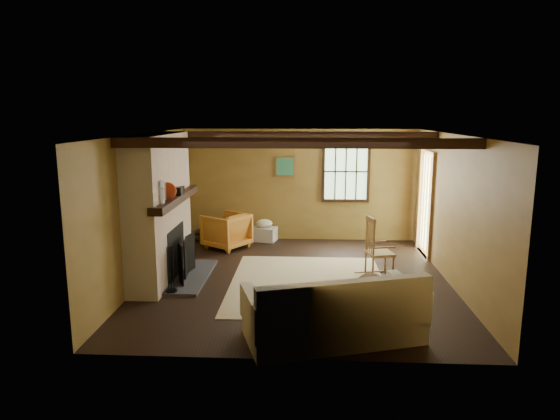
# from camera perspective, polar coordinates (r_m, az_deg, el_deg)

# --- Properties ---
(ground) EXTENTS (5.50, 5.50, 0.00)m
(ground) POSITION_cam_1_polar(r_m,az_deg,el_deg) (8.39, 1.81, -7.96)
(ground) COLOR black
(ground) RESTS_ON ground
(room_envelope) EXTENTS (5.02, 5.52, 2.44)m
(room_envelope) POSITION_cam_1_polar(r_m,az_deg,el_deg) (8.26, 3.45, 3.40)
(room_envelope) COLOR olive
(room_envelope) RESTS_ON ground
(fireplace) EXTENTS (1.02, 2.30, 2.40)m
(fireplace) POSITION_cam_1_polar(r_m,az_deg,el_deg) (8.44, -13.44, -0.37)
(fireplace) COLOR #A45F3F
(fireplace) RESTS_ON ground
(rug) EXTENTS (2.50, 3.00, 0.01)m
(rug) POSITION_cam_1_polar(r_m,az_deg,el_deg) (8.20, 3.19, -8.41)
(rug) COLOR tan
(rug) RESTS_ON ground
(rocking_chair) EXTENTS (0.82, 0.55, 1.04)m
(rocking_chair) POSITION_cam_1_polar(r_m,az_deg,el_deg) (8.60, 11.09, -4.62)
(rocking_chair) COLOR tan
(rocking_chair) RESTS_ON ground
(sofa) EXTENTS (2.32, 1.53, 0.86)m
(sofa) POSITION_cam_1_polar(r_m,az_deg,el_deg) (6.21, 6.33, -11.95)
(sofa) COLOR white
(sofa) RESTS_ON ground
(firewood_pile) EXTENTS (0.73, 0.13, 0.27)m
(firewood_pile) POSITION_cam_1_polar(r_m,az_deg,el_deg) (10.92, -8.39, -2.85)
(firewood_pile) COLOR brown
(firewood_pile) RESTS_ON ground
(laundry_basket) EXTENTS (0.58, 0.49, 0.30)m
(laundry_basket) POSITION_cam_1_polar(r_m,az_deg,el_deg) (10.83, -1.80, -2.76)
(laundry_basket) COLOR silver
(laundry_basket) RESTS_ON ground
(basket_pillow) EXTENTS (0.42, 0.37, 0.18)m
(basket_pillow) POSITION_cam_1_polar(r_m,az_deg,el_deg) (10.78, -1.80, -1.53)
(basket_pillow) COLOR white
(basket_pillow) RESTS_ON laundry_basket
(armchair) EXTENTS (1.09, 1.09, 0.72)m
(armchair) POSITION_cam_1_polar(r_m,az_deg,el_deg) (10.27, -6.14, -2.36)
(armchair) COLOR #BF6026
(armchair) RESTS_ON ground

